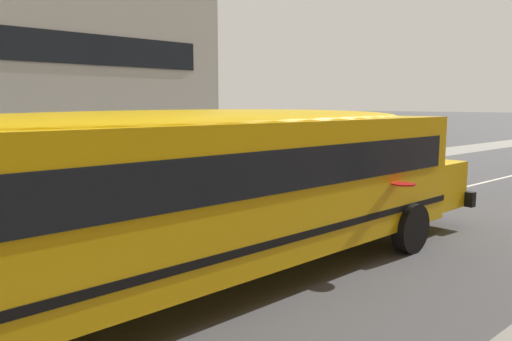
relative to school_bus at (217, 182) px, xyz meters
name	(u,v)px	position (x,y,z in m)	size (l,w,h in m)	color
ground_plane	(83,279)	(-1.70, 1.81, -1.82)	(400.00, 400.00, 0.00)	#4C4C4F
lane_centreline	(83,279)	(-1.70, 1.81, -1.82)	(110.00, 0.16, 0.01)	silver
school_bus	(217,182)	(0.00, 0.00, 0.00)	(13.77, 3.27, 3.07)	yellow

